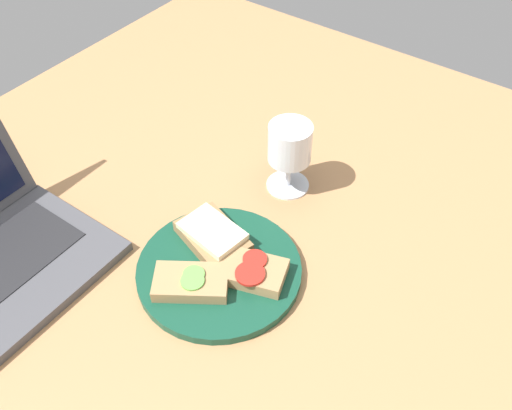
# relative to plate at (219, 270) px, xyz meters

# --- Properties ---
(wooden_table) EXTENTS (1.40, 1.40, 0.03)m
(wooden_table) POSITION_rel_plate_xyz_m (0.05, -0.04, -0.02)
(wooden_table) COLOR #B27F51
(wooden_table) RESTS_ON ground
(plate) EXTENTS (0.25, 0.25, 0.01)m
(plate) POSITION_rel_plate_xyz_m (0.00, 0.00, 0.00)
(plate) COLOR #144733
(plate) RESTS_ON wooden_table
(sandwich_with_tomato) EXTENTS (0.09, 0.11, 0.02)m
(sandwich_with_tomato) POSITION_rel_plate_xyz_m (0.02, -0.05, 0.02)
(sandwich_with_tomato) COLOR #A88456
(sandwich_with_tomato) RESTS_ON plate
(sandwich_with_cheese) EXTENTS (0.11, 0.13, 0.03)m
(sandwich_with_cheese) POSITION_rel_plate_xyz_m (0.03, 0.04, 0.02)
(sandwich_with_cheese) COLOR #937047
(sandwich_with_cheese) RESTS_ON plate
(sandwich_with_cucumber) EXTENTS (0.11, 0.12, 0.02)m
(sandwich_with_cucumber) POSITION_rel_plate_xyz_m (-0.05, 0.01, 0.02)
(sandwich_with_cucumber) COLOR #A88456
(sandwich_with_cucumber) RESTS_ON plate
(wine_glass) EXTENTS (0.07, 0.07, 0.13)m
(wine_glass) POSITION_rel_plate_xyz_m (0.22, 0.02, 0.08)
(wine_glass) COLOR white
(wine_glass) RESTS_ON wooden_table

